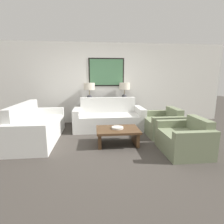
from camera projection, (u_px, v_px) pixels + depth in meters
name	position (u px, v px, depth m)	size (l,w,h in m)	color
ground_plane	(115.00, 150.00, 3.74)	(20.00, 20.00, 0.00)	#3D3833
back_wall	(106.00, 83.00, 5.95)	(8.13, 0.12, 2.65)	silver
console_table	(107.00, 112.00, 5.86)	(1.61, 0.39, 0.79)	black
table_lamp_left	(89.00, 88.00, 5.65)	(0.35, 0.35, 0.57)	#333338
table_lamp_right	(124.00, 88.00, 5.76)	(0.35, 0.35, 0.57)	#333338
couch_by_back_wall	(109.00, 119.00, 5.25)	(2.06, 0.89, 0.92)	silver
couch_by_side	(37.00, 128.00, 4.31)	(0.89, 2.06, 0.92)	silver
coffee_table	(118.00, 133.00, 4.03)	(0.97, 0.70, 0.38)	#4C331E
decorative_bowl	(118.00, 128.00, 4.02)	(0.27, 0.27, 0.04)	beige
armchair_near_back_wall	(163.00, 125.00, 4.73)	(0.84, 1.00, 0.73)	#707A5B
armchair_near_camera	(184.00, 140.00, 3.60)	(0.84, 1.00, 0.73)	#707A5B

